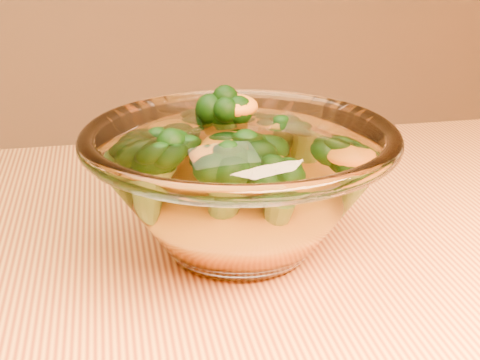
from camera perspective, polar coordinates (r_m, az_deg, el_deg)
name	(u,v)px	position (r m, az deg, el deg)	size (l,w,h in m)	color
glass_bowl	(240,186)	(0.50, 0.00, -0.54)	(0.23, 0.23, 0.10)	white
cheese_sauce	(240,213)	(0.51, 0.00, -2.82)	(0.14, 0.14, 0.04)	orange
broccoli_heap	(225,159)	(0.50, -1.30, 1.82)	(0.17, 0.14, 0.08)	black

